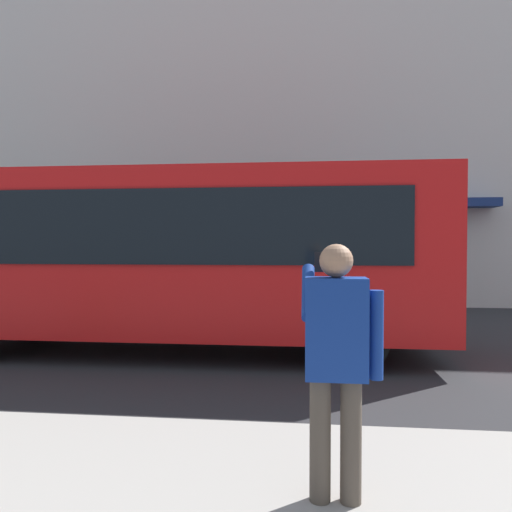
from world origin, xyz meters
name	(u,v)px	position (x,y,z in m)	size (l,w,h in m)	color
ground_plane	(282,354)	(0.00, 0.00, 0.00)	(60.00, 60.00, 0.00)	#2B2B2D
building_facade_far	(294,109)	(-0.02, -6.80, 5.99)	(28.00, 1.55, 12.00)	beige
red_bus	(168,254)	(1.95, 0.02, 1.68)	(9.05, 2.54, 3.08)	red
pedestrian_photographer	(336,352)	(-0.60, 4.85, 1.14)	(0.53, 0.52, 1.70)	#4C4238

